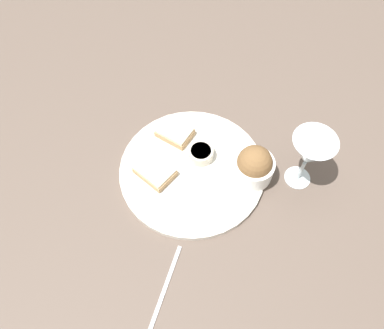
# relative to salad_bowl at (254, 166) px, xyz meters

# --- Properties ---
(ground_plane) EXTENTS (4.00, 4.00, 0.00)m
(ground_plane) POSITION_rel_salad_bowl_xyz_m (-0.07, -0.12, -0.05)
(ground_plane) COLOR brown
(dinner_plate) EXTENTS (0.35, 0.35, 0.01)m
(dinner_plate) POSITION_rel_salad_bowl_xyz_m (-0.07, -0.12, -0.05)
(dinner_plate) COLOR silver
(dinner_plate) RESTS_ON ground_plane
(salad_bowl) EXTENTS (0.09, 0.09, 0.09)m
(salad_bowl) POSITION_rel_salad_bowl_xyz_m (0.00, 0.00, 0.00)
(salad_bowl) COLOR white
(salad_bowl) RESTS_ON dinner_plate
(sauce_ramekin) EXTENTS (0.06, 0.06, 0.03)m
(sauce_ramekin) POSITION_rel_salad_bowl_xyz_m (-0.09, -0.09, -0.02)
(sauce_ramekin) COLOR beige
(sauce_ramekin) RESTS_ON dinner_plate
(cheese_toast_near) EXTENTS (0.11, 0.10, 0.03)m
(cheese_toast_near) POSITION_rel_salad_bowl_xyz_m (-0.09, -0.21, -0.03)
(cheese_toast_near) COLOR tan
(cheese_toast_near) RESTS_ON dinner_plate
(cheese_toast_far) EXTENTS (0.10, 0.10, 0.03)m
(cheese_toast_far) POSITION_rel_salad_bowl_xyz_m (-0.18, -0.12, -0.03)
(cheese_toast_far) COLOR tan
(cheese_toast_far) RESTS_ON dinner_plate
(wine_glass) EXTENTS (0.10, 0.10, 0.16)m
(wine_glass) POSITION_rel_salad_bowl_xyz_m (0.05, 0.10, 0.06)
(wine_glass) COLOR silver
(wine_glass) RESTS_ON ground_plane
(fork) EXTENTS (0.14, 0.13, 0.01)m
(fork) POSITION_rel_salad_bowl_xyz_m (0.16, -0.28, -0.05)
(fork) COLOR silver
(fork) RESTS_ON ground_plane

